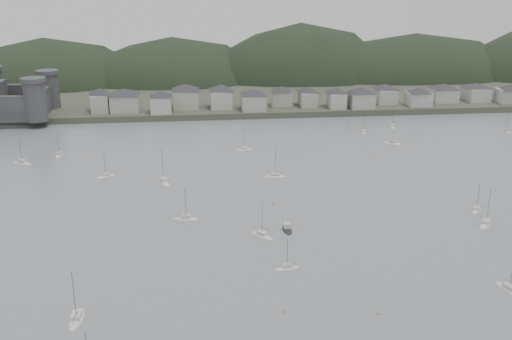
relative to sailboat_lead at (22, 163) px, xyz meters
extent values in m
plane|color=slate|center=(84.96, -109.61, -0.18)|extent=(900.00, 900.00, 0.00)
cube|color=#383D2D|center=(84.96, 185.39, 1.32)|extent=(900.00, 250.00, 3.00)
ellipsoid|color=black|center=(-25.91, 162.33, -10.32)|extent=(138.98, 92.48, 81.13)
ellipsoid|color=black|center=(52.66, 163.25, -10.14)|extent=(132.08, 90.41, 79.74)
ellipsoid|color=black|center=(135.61, 163.32, -12.85)|extent=(133.88, 88.37, 101.41)
ellipsoid|color=black|center=(210.91, 158.30, -10.49)|extent=(165.81, 81.78, 82.55)
cylinder|color=#2F2F31|center=(-7.04, 56.39, 11.82)|extent=(10.00, 10.00, 18.00)
cylinder|color=#2F2F31|center=(-7.04, 84.39, 11.32)|extent=(10.00, 10.00, 17.00)
cube|color=#2F2F31|center=(-7.04, 70.39, 8.82)|extent=(3.50, 30.00, 12.00)
cube|color=#A3A195|center=(19.96, 72.35, 7.12)|extent=(8.34, 12.91, 8.59)
pyramid|color=#2B2B30|center=(19.96, 72.35, 12.91)|extent=(15.78, 15.78, 3.01)
cube|color=#A3A195|center=(31.64, 71.71, 7.00)|extent=(13.68, 13.35, 8.36)
pyramid|color=#2B2B30|center=(31.64, 71.71, 12.65)|extent=(20.07, 20.07, 2.93)
cube|color=gray|center=(49.38, 66.41, 6.86)|extent=(9.78, 10.20, 8.08)
pyramid|color=#2B2B30|center=(49.38, 66.41, 12.32)|extent=(14.83, 14.83, 2.83)
cube|color=#A3A195|center=(61.45, 76.03, 7.37)|extent=(12.59, 13.33, 9.09)
pyramid|color=#2B2B30|center=(61.45, 76.03, 13.51)|extent=(19.24, 19.24, 3.18)
cube|color=gray|center=(79.21, 74.49, 7.26)|extent=(10.74, 12.17, 8.87)
pyramid|color=#2B2B30|center=(79.21, 74.49, 13.24)|extent=(17.01, 17.01, 3.10)
cube|color=#A3A195|center=(94.88, 67.92, 6.67)|extent=(11.63, 12.09, 7.69)
pyramid|color=#2B2B30|center=(94.88, 67.92, 11.86)|extent=(17.61, 17.61, 2.69)
cube|color=#A3A195|center=(110.21, 76.58, 6.54)|extent=(10.37, 9.35, 7.44)
pyramid|color=#2B2B30|center=(110.21, 76.58, 11.56)|extent=(14.65, 14.65, 2.60)
cube|color=#A3A195|center=(123.58, 74.18, 6.43)|extent=(8.24, 12.20, 7.22)
pyramid|color=#2B2B30|center=(123.58, 74.18, 11.31)|extent=(15.17, 15.17, 2.53)
cube|color=gray|center=(137.45, 68.94, 6.55)|extent=(8.06, 10.91, 7.46)
pyramid|color=#2B2B30|center=(137.45, 68.94, 11.59)|extent=(14.08, 14.08, 2.61)
cube|color=#A3A195|center=(149.77, 67.45, 6.65)|extent=(11.73, 11.78, 7.66)
pyramid|color=#2B2B30|center=(149.77, 67.45, 11.83)|extent=(17.46, 17.46, 2.68)
cube|color=gray|center=(165.59, 77.30, 6.49)|extent=(10.19, 13.02, 7.33)
pyramid|color=#2B2B30|center=(165.59, 77.30, 11.44)|extent=(17.23, 17.23, 2.57)
cube|color=gray|center=(180.51, 68.45, 6.26)|extent=(11.70, 9.81, 6.88)
pyramid|color=#2B2B30|center=(180.51, 68.45, 10.90)|extent=(15.97, 15.97, 2.41)
cube|color=gray|center=(197.36, 77.29, 6.32)|extent=(12.83, 12.48, 7.00)
pyramid|color=#2B2B30|center=(197.36, 77.29, 11.05)|extent=(18.79, 18.79, 2.45)
cube|color=gray|center=(215.69, 77.81, 6.31)|extent=(11.07, 13.50, 6.97)
pyramid|color=#2B2B30|center=(215.69, 77.81, 11.01)|extent=(18.25, 18.25, 2.44)
cube|color=gray|center=(230.98, 70.11, 6.49)|extent=(13.75, 9.12, 7.34)
pyramid|color=#2B2B30|center=(230.98, 70.11, 11.44)|extent=(16.97, 16.97, 2.57)
ellipsoid|color=silver|center=(0.00, 0.00, -0.13)|extent=(8.38, 5.61, 1.61)
cube|color=beige|center=(0.00, 0.00, 0.98)|extent=(3.29, 2.76, 0.70)
cylinder|color=#3F3F42|center=(0.00, 0.00, 5.04)|extent=(0.12, 0.12, 10.04)
cylinder|color=#3F3F42|center=(-1.32, -0.59, 1.53)|extent=(3.34, 1.56, 0.10)
ellipsoid|color=silver|center=(140.58, 29.88, -0.13)|extent=(2.84, 6.41, 1.24)
cube|color=beige|center=(140.58, 29.88, 0.79)|extent=(1.66, 2.34, 0.70)
cylinder|color=#3F3F42|center=(140.58, 29.88, 3.89)|extent=(0.12, 0.12, 7.73)
cylinder|color=#3F3F42|center=(140.42, 30.98, 1.34)|extent=(0.50, 2.77, 0.10)
ellipsoid|color=silver|center=(149.09, -62.68, -0.13)|extent=(6.05, 6.69, 1.37)
cube|color=beige|center=(149.09, -62.68, 0.86)|extent=(2.69, 2.81, 0.70)
cylinder|color=#3F3F42|center=(149.09, -62.68, 4.31)|extent=(0.12, 0.12, 8.58)
cylinder|color=#3F3F42|center=(149.88, -63.64, 1.41)|extent=(2.04, 2.45, 0.10)
ellipsoid|color=silver|center=(156.58, 38.01, -0.13)|extent=(2.74, 8.03, 1.59)
cube|color=beige|center=(156.58, 38.01, 0.97)|extent=(1.82, 2.83, 0.70)
cylinder|color=#3F3F42|center=(156.58, 38.01, 5.00)|extent=(0.12, 0.12, 9.96)
cylinder|color=#3F3F42|center=(156.54, 39.44, 1.52)|extent=(0.19, 3.59, 0.10)
ellipsoid|color=silver|center=(61.63, -59.73, -0.13)|extent=(8.05, 3.52, 1.56)
cube|color=beige|center=(61.63, -59.73, 0.95)|extent=(2.93, 2.07, 0.70)
cylinder|color=#3F3F42|center=(61.63, -59.73, 4.89)|extent=(0.12, 0.12, 9.73)
cylinder|color=#3F3F42|center=(60.24, -59.92, 1.50)|extent=(3.49, 0.57, 0.10)
ellipsoid|color=silver|center=(39.16, -109.91, -0.13)|extent=(3.29, 9.01, 1.77)
cube|color=beige|center=(39.16, -109.91, 1.06)|extent=(2.11, 3.20, 0.70)
cylinder|color=#3F3F42|center=(39.16, -109.91, 5.57)|extent=(0.12, 0.12, 11.09)
cylinder|color=#3F3F42|center=(39.24, -111.50, 1.61)|extent=(0.30, 3.99, 0.10)
ellipsoid|color=silver|center=(84.71, 8.44, -0.13)|extent=(7.58, 3.97, 1.45)
cube|color=beige|center=(84.71, 8.44, 0.90)|extent=(2.84, 2.15, 0.70)
cylinder|color=#3F3F42|center=(84.71, 8.44, 4.55)|extent=(0.12, 0.12, 9.05)
cylinder|color=#3F3F42|center=(83.45, 8.75, 1.45)|extent=(3.19, 0.87, 0.10)
ellipsoid|color=silver|center=(82.37, -73.64, -0.13)|extent=(7.08, 7.59, 1.58)
cube|color=beige|center=(82.37, -73.64, 0.96)|extent=(3.12, 3.22, 0.70)
cylinder|color=#3F3F42|center=(82.37, -73.64, 4.95)|extent=(0.12, 0.12, 9.85)
cylinder|color=#3F3F42|center=(83.30, -72.57, 1.51)|extent=(2.41, 2.74, 0.10)
ellipsoid|color=silver|center=(147.87, 10.81, -0.13)|extent=(7.68, 6.34, 1.53)
cube|color=beige|center=(147.87, 10.81, 0.94)|extent=(3.16, 2.90, 0.70)
cylinder|color=#3F3F42|center=(147.87, 10.81, 4.80)|extent=(0.12, 0.12, 9.55)
cylinder|color=#3F3F42|center=(146.74, 10.03, 1.49)|extent=(2.89, 2.03, 0.10)
ellipsoid|color=silver|center=(11.86, 9.16, -0.13)|extent=(3.09, 7.42, 1.44)
cube|color=beige|center=(11.86, 9.16, 0.89)|extent=(1.86, 2.68, 0.70)
cylinder|color=#3F3F42|center=(11.86, 9.16, 4.53)|extent=(0.12, 0.12, 9.01)
cylinder|color=#3F3F42|center=(12.00, 7.87, 1.44)|extent=(0.46, 3.23, 0.10)
ellipsoid|color=silver|center=(53.83, -27.15, -0.13)|extent=(6.44, 10.24, 1.95)
cube|color=beige|center=(53.83, -27.15, 1.15)|extent=(3.24, 3.96, 0.70)
cylinder|color=#3F3F42|center=(53.83, -27.15, 6.13)|extent=(0.12, 0.12, 12.21)
cylinder|color=#3F3F42|center=(53.19, -28.79, 1.70)|extent=(1.68, 4.14, 0.10)
ellipsoid|color=silver|center=(147.00, -72.94, -0.13)|extent=(7.92, 8.26, 1.73)
cube|color=beige|center=(147.00, -72.94, 1.04)|extent=(3.46, 3.53, 0.70)
cylinder|color=#3F3F42|center=(147.00, -72.94, 5.44)|extent=(0.12, 0.12, 10.84)
cylinder|color=#3F3F42|center=(148.06, -74.09, 1.59)|extent=(2.72, 2.94, 0.10)
ellipsoid|color=silver|center=(92.80, -25.47, -0.13)|extent=(8.08, 3.15, 1.58)
cube|color=beige|center=(92.80, -25.47, 0.96)|extent=(2.90, 1.95, 0.70)
cylinder|color=#3F3F42|center=(92.80, -25.47, 4.96)|extent=(0.12, 0.12, 9.88)
cylinder|color=#3F3F42|center=(94.22, -25.35, 1.51)|extent=(3.55, 0.38, 0.10)
ellipsoid|color=silver|center=(33.33, -18.75, -0.13)|extent=(7.19, 5.60, 1.41)
cube|color=beige|center=(33.33, -18.75, 0.88)|extent=(2.91, 2.61, 0.70)
cylinder|color=#3F3F42|center=(33.33, -18.75, 4.43)|extent=(0.12, 0.12, 8.81)
cylinder|color=#3F3F42|center=(32.25, -18.09, 1.43)|extent=(2.76, 1.74, 0.10)
ellipsoid|color=silver|center=(205.13, 24.18, -0.13)|extent=(3.44, 6.67, 1.27)
cube|color=beige|center=(205.13, 24.18, 0.81)|extent=(1.87, 2.49, 0.70)
cylinder|color=#3F3F42|center=(205.13, 24.18, 4.00)|extent=(0.12, 0.12, 7.96)
cylinder|color=#3F3F42|center=(204.87, 23.06, 1.36)|extent=(0.75, 2.81, 0.10)
ellipsoid|color=silver|center=(134.78, -108.43, -0.13)|extent=(4.88, 8.66, 1.65)
cube|color=beige|center=(134.78, -108.43, 1.00)|extent=(2.56, 3.29, 0.70)
cylinder|color=#3F3F42|center=(134.78, -108.43, 5.18)|extent=(0.12, 0.12, 10.32)
cylinder|color=#3F3F42|center=(135.20, -107.00, 1.55)|extent=(1.15, 3.59, 0.10)
ellipsoid|color=silver|center=(86.19, -92.79, -0.13)|extent=(6.43, 2.97, 1.24)
cube|color=beige|center=(86.19, -92.79, 0.79)|extent=(2.36, 1.70, 0.70)
cylinder|color=#3F3F42|center=(86.19, -92.79, 3.89)|extent=(0.12, 0.12, 7.74)
cylinder|color=#3F3F42|center=(87.29, -92.97, 1.34)|extent=(2.77, 0.56, 0.10)
ellipsoid|color=black|center=(89.82, -70.25, -0.13)|extent=(2.78, 6.98, 1.51)
cube|color=beige|center=(89.82, -70.25, 1.28)|extent=(2.02, 2.15, 1.40)
cylinder|color=#3F3F42|center=(89.82, -70.25, 2.18)|extent=(0.10, 0.10, 1.20)
sphere|color=#CE8344|center=(102.34, -114.48, -0.03)|extent=(0.70, 0.70, 0.70)
sphere|color=#CE8344|center=(24.84, 2.76, -0.03)|extent=(0.70, 0.70, 0.70)
sphere|color=#CE8344|center=(35.71, -15.87, -0.03)|extent=(0.70, 0.70, 0.70)
sphere|color=#CE8344|center=(134.38, -6.82, -0.03)|extent=(0.70, 0.70, 0.70)
sphere|color=#CE8344|center=(88.59, -50.76, -0.03)|extent=(0.70, 0.70, 0.70)
sphere|color=#CE8344|center=(82.60, -111.48, -0.03)|extent=(0.70, 0.70, 0.70)
camera|label=1|loc=(64.71, -219.59, 68.69)|focal=41.41mm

